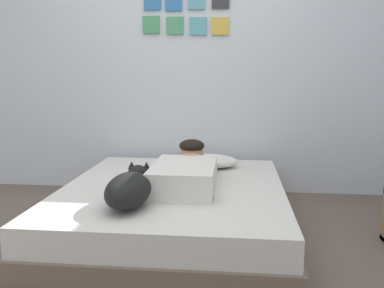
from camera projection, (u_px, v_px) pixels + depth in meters
name	position (u px, v px, depth m)	size (l,w,h in m)	color
ground_plane	(155.00, 263.00, 2.48)	(11.98, 11.98, 0.00)	#66564C
back_wall	(187.00, 59.00, 3.88)	(3.99, 0.12, 2.50)	silver
bed	(174.00, 208.00, 2.98)	(1.58, 1.90, 0.33)	#726051
pillow	(207.00, 161.00, 3.50)	(0.52, 0.32, 0.11)	white
person_lying	(186.00, 170.00, 2.95)	(0.43, 0.92, 0.27)	silver
dog	(130.00, 188.00, 2.50)	(0.26, 0.57, 0.21)	black
coffee_cup	(193.00, 169.00, 3.27)	(0.12, 0.09, 0.07)	teal
cell_phone	(208.00, 199.00, 2.62)	(0.07, 0.14, 0.01)	black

